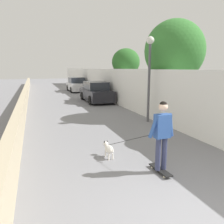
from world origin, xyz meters
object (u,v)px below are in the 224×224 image
at_px(lamp_post, 150,64).
at_px(dog, 109,149).
at_px(car_near, 96,92).
at_px(car_far, 77,85).
at_px(person_skateboarder, 162,130).
at_px(skateboard, 160,170).
at_px(tree_right_near, 174,51).
at_px(tree_right_far, 126,63).

distance_m(lamp_post, dog, 5.40).
relative_size(car_near, car_far, 1.02).
relative_size(person_skateboarder, dog, 1.04).
distance_m(lamp_post, car_far, 15.54).
distance_m(lamp_post, skateboard, 6.03).
height_order(tree_right_near, tree_right_far, tree_right_near).
bearing_deg(tree_right_far, tree_right_near, -176.34).
relative_size(skateboard, person_skateboarder, 0.47).
xyz_separation_m(tree_right_far, lamp_post, (-6.13, 1.40, -0.20)).
bearing_deg(tree_right_far, skateboard, 161.49).
bearing_deg(car_near, person_skateboarder, 172.07).
xyz_separation_m(lamp_post, skateboard, (-4.89, 2.29, -2.69)).
xyz_separation_m(person_skateboarder, car_near, (12.14, -1.69, -0.38)).
bearing_deg(dog, person_skateboarder, -145.37).
relative_size(lamp_post, car_far, 0.93).
bearing_deg(car_far, dog, 172.17).
height_order(tree_right_near, dog, tree_right_near).
height_order(skateboard, dog, dog).
distance_m(person_skateboarder, car_near, 12.26).
bearing_deg(tree_right_near, lamp_post, 109.86).
bearing_deg(car_near, car_far, 0.00).
relative_size(tree_right_far, car_far, 0.93).
xyz_separation_m(tree_right_far, car_far, (9.26, 2.00, -2.24)).
height_order(tree_right_near, skateboard, tree_right_near).
relative_size(dog, car_far, 0.39).
distance_m(tree_right_far, lamp_post, 6.29).
bearing_deg(car_far, tree_right_near, -170.95).
xyz_separation_m(skateboard, car_near, (12.14, -1.69, 0.65)).
height_order(lamp_post, car_far, lamp_post).
height_order(lamp_post, dog, lamp_post).
xyz_separation_m(tree_right_far, person_skateboarder, (-11.02, 3.69, -1.87)).
height_order(tree_right_far, person_skateboarder, tree_right_far).
xyz_separation_m(tree_right_near, person_skateboarder, (-5.52, 4.04, -2.31)).
relative_size(skateboard, car_near, 0.18).
bearing_deg(lamp_post, tree_right_near, -70.14).
bearing_deg(car_far, skateboard, 175.23).
relative_size(person_skateboarder, car_near, 0.39).
bearing_deg(car_far, tree_right_far, -167.82).
xyz_separation_m(car_near, car_far, (8.14, 0.00, -0.00)).
bearing_deg(tree_right_far, person_skateboarder, 161.49).
height_order(skateboard, car_far, car_far).
distance_m(dog, car_far, 19.13).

